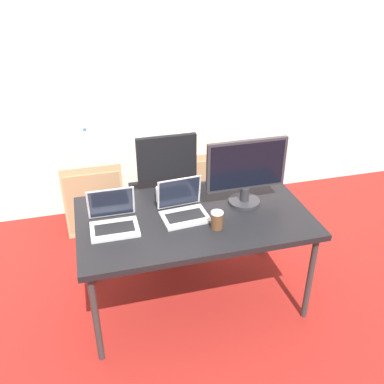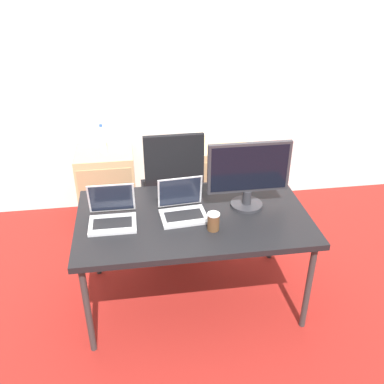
{
  "view_description": "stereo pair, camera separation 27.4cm",
  "coord_description": "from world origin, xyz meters",
  "px_view_note": "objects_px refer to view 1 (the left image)",
  "views": [
    {
      "loc": [
        -0.61,
        -2.26,
        2.22
      ],
      "look_at": [
        0.0,
        0.04,
        0.86
      ],
      "focal_mm": 40.0,
      "sensor_mm": 36.0,
      "label": 1
    },
    {
      "loc": [
        -0.34,
        -2.31,
        2.22
      ],
      "look_at": [
        0.0,
        0.04,
        0.86
      ],
      "focal_mm": 40.0,
      "sensor_mm": 36.0,
      "label": 2
    }
  ],
  "objects_px": {
    "coffee_cup_white": "(162,194)",
    "laptop_left": "(183,208)",
    "cabinet_left": "(93,191)",
    "cabinet_right": "(208,176)",
    "monitor": "(246,171)",
    "coffee_cup_brown": "(217,220)",
    "laptop_right": "(113,220)",
    "water_bottle": "(87,143)",
    "office_chair": "(164,204)"
  },
  "relations": [
    {
      "from": "coffee_cup_white",
      "to": "laptop_left",
      "type": "bearing_deg",
      "value": -65.16
    },
    {
      "from": "cabinet_left",
      "to": "cabinet_right",
      "type": "distance_m",
      "value": 1.08
    },
    {
      "from": "monitor",
      "to": "coffee_cup_brown",
      "type": "bearing_deg",
      "value": -138.39
    },
    {
      "from": "cabinet_right",
      "to": "laptop_right",
      "type": "distance_m",
      "value": 1.59
    },
    {
      "from": "water_bottle",
      "to": "coffee_cup_white",
      "type": "height_order",
      "value": "water_bottle"
    },
    {
      "from": "laptop_left",
      "to": "monitor",
      "type": "relative_size",
      "value": 0.58
    },
    {
      "from": "office_chair",
      "to": "laptop_right",
      "type": "height_order",
      "value": "office_chair"
    },
    {
      "from": "cabinet_left",
      "to": "coffee_cup_brown",
      "type": "relative_size",
      "value": 5.83
    },
    {
      "from": "cabinet_right",
      "to": "laptop_left",
      "type": "bearing_deg",
      "value": -114.28
    },
    {
      "from": "cabinet_left",
      "to": "coffee_cup_white",
      "type": "distance_m",
      "value": 1.14
    },
    {
      "from": "cabinet_right",
      "to": "laptop_right",
      "type": "relative_size",
      "value": 2.28
    },
    {
      "from": "cabinet_right",
      "to": "monitor",
      "type": "xyz_separation_m",
      "value": [
        -0.09,
        -1.12,
        0.61
      ]
    },
    {
      "from": "cabinet_left",
      "to": "laptop_left",
      "type": "relative_size",
      "value": 2.15
    },
    {
      "from": "cabinet_right",
      "to": "coffee_cup_brown",
      "type": "bearing_deg",
      "value": -104.78
    },
    {
      "from": "laptop_right",
      "to": "coffee_cup_white",
      "type": "xyz_separation_m",
      "value": [
        0.35,
        0.23,
        0.0
      ]
    },
    {
      "from": "water_bottle",
      "to": "monitor",
      "type": "xyz_separation_m",
      "value": [
        0.99,
        -1.12,
        0.16
      ]
    },
    {
      "from": "laptop_left",
      "to": "office_chair",
      "type": "bearing_deg",
      "value": 90.21
    },
    {
      "from": "monitor",
      "to": "cabinet_left",
      "type": "bearing_deg",
      "value": 131.54
    },
    {
      "from": "office_chair",
      "to": "water_bottle",
      "type": "height_order",
      "value": "office_chair"
    },
    {
      "from": "laptop_left",
      "to": "coffee_cup_white",
      "type": "bearing_deg",
      "value": 114.84
    },
    {
      "from": "cabinet_right",
      "to": "coffee_cup_white",
      "type": "xyz_separation_m",
      "value": [
        -0.62,
        -0.96,
        0.43
      ]
    },
    {
      "from": "office_chair",
      "to": "laptop_left",
      "type": "xyz_separation_m",
      "value": [
        0.0,
        -0.68,
        0.36
      ]
    },
    {
      "from": "cabinet_right",
      "to": "water_bottle",
      "type": "xyz_separation_m",
      "value": [
        -1.08,
        0.0,
        0.45
      ]
    },
    {
      "from": "laptop_right",
      "to": "coffee_cup_brown",
      "type": "bearing_deg",
      "value": -15.96
    },
    {
      "from": "cabinet_right",
      "to": "water_bottle",
      "type": "bearing_deg",
      "value": 179.88
    },
    {
      "from": "laptop_left",
      "to": "coffee_cup_white",
      "type": "distance_m",
      "value": 0.23
    },
    {
      "from": "water_bottle",
      "to": "laptop_left",
      "type": "relative_size",
      "value": 0.81
    },
    {
      "from": "office_chair",
      "to": "cabinet_right",
      "type": "height_order",
      "value": "office_chair"
    },
    {
      "from": "office_chair",
      "to": "cabinet_right",
      "type": "relative_size",
      "value": 1.59
    },
    {
      "from": "water_bottle",
      "to": "cabinet_right",
      "type": "bearing_deg",
      "value": -0.12
    },
    {
      "from": "laptop_right",
      "to": "coffee_cup_brown",
      "type": "relative_size",
      "value": 2.56
    },
    {
      "from": "coffee_cup_brown",
      "to": "coffee_cup_white",
      "type": "bearing_deg",
      "value": 122.86
    },
    {
      "from": "water_bottle",
      "to": "laptop_left",
      "type": "xyz_separation_m",
      "value": [
        0.55,
        -1.17,
        -0.03
      ]
    },
    {
      "from": "cabinet_left",
      "to": "laptop_right",
      "type": "xyz_separation_m",
      "value": [
        0.1,
        -1.19,
        0.42
      ]
    },
    {
      "from": "water_bottle",
      "to": "coffee_cup_white",
      "type": "bearing_deg",
      "value": -64.59
    },
    {
      "from": "laptop_right",
      "to": "coffee_cup_brown",
      "type": "distance_m",
      "value": 0.64
    },
    {
      "from": "cabinet_right",
      "to": "coffee_cup_white",
      "type": "relative_size",
      "value": 6.29
    },
    {
      "from": "laptop_right",
      "to": "laptop_left",
      "type": "bearing_deg",
      "value": 2.81
    },
    {
      "from": "coffee_cup_white",
      "to": "coffee_cup_brown",
      "type": "relative_size",
      "value": 0.93
    },
    {
      "from": "office_chair",
      "to": "coffee_cup_white",
      "type": "height_order",
      "value": "office_chair"
    },
    {
      "from": "coffee_cup_white",
      "to": "coffee_cup_brown",
      "type": "height_order",
      "value": "coffee_cup_brown"
    },
    {
      "from": "cabinet_left",
      "to": "water_bottle",
      "type": "bearing_deg",
      "value": 90.0
    },
    {
      "from": "laptop_left",
      "to": "coffee_cup_brown",
      "type": "distance_m",
      "value": 0.26
    },
    {
      "from": "cabinet_left",
      "to": "laptop_right",
      "type": "bearing_deg",
      "value": -85.04
    },
    {
      "from": "laptop_left",
      "to": "water_bottle",
      "type": "bearing_deg",
      "value": 115.31
    },
    {
      "from": "office_chair",
      "to": "coffee_cup_white",
      "type": "bearing_deg",
      "value": -101.26
    },
    {
      "from": "laptop_right",
      "to": "coffee_cup_white",
      "type": "relative_size",
      "value": 2.76
    },
    {
      "from": "coffee_cup_white",
      "to": "coffee_cup_brown",
      "type": "distance_m",
      "value": 0.48
    },
    {
      "from": "cabinet_right",
      "to": "coffee_cup_brown",
      "type": "xyz_separation_m",
      "value": [
        -0.36,
        -1.36,
        0.43
      ]
    },
    {
      "from": "laptop_right",
      "to": "water_bottle",
      "type": "bearing_deg",
      "value": 94.95
    }
  ]
}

